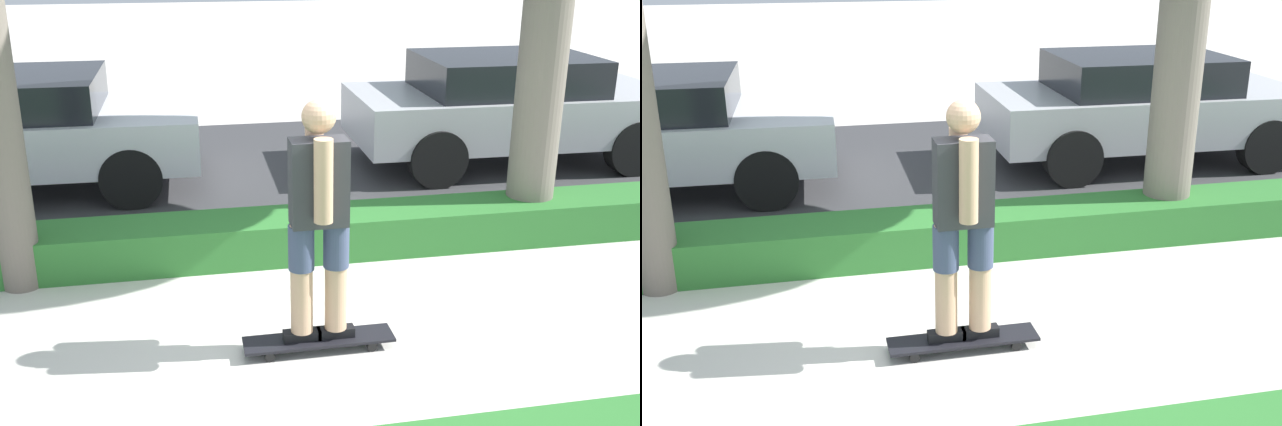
% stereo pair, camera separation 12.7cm
% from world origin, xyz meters
% --- Properties ---
extents(ground_plane, '(60.00, 60.00, 0.00)m').
position_xyz_m(ground_plane, '(0.00, 0.00, 0.00)').
color(ground_plane, beige).
extents(street_asphalt, '(12.99, 5.00, 0.01)m').
position_xyz_m(street_asphalt, '(0.00, 4.20, 0.00)').
color(street_asphalt, '#38383A').
rests_on(street_asphalt, ground_plane).
extents(hedge_row, '(12.99, 0.60, 0.38)m').
position_xyz_m(hedge_row, '(0.00, 1.60, 0.19)').
color(hedge_row, '#2D702D').
rests_on(hedge_row, ground_plane).
extents(skateboard, '(1.05, 0.24, 0.09)m').
position_xyz_m(skateboard, '(-0.23, -0.07, 0.07)').
color(skateboard, black).
rests_on(skateboard, ground_plane).
extents(skater_person, '(0.50, 0.43, 1.67)m').
position_xyz_m(skater_person, '(-0.23, -0.07, 0.98)').
color(skater_person, black).
rests_on(skater_person, skateboard).
extents(parked_car_front, '(3.94, 2.03, 1.29)m').
position_xyz_m(parked_car_front, '(-2.85, 4.07, 0.70)').
color(parked_car_front, silver).
rests_on(parked_car_front, ground_plane).
extents(parked_car_middle, '(3.97, 1.85, 1.35)m').
position_xyz_m(parked_car_middle, '(2.97, 4.03, 0.73)').
color(parked_car_middle, '#B7B7BC').
rests_on(parked_car_middle, ground_plane).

